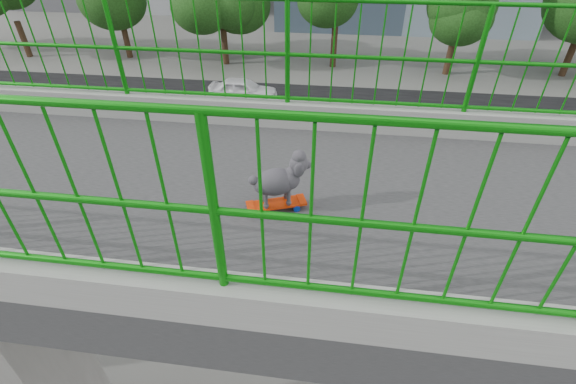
% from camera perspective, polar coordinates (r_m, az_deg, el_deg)
% --- Properties ---
extents(road, '(18.00, 90.00, 0.02)m').
position_cam_1_polar(road, '(18.88, -7.40, 6.37)').
color(road, black).
rests_on(road, ground).
extents(skateboard, '(0.32, 0.53, 0.07)m').
position_cam_1_polar(skateboard, '(3.36, -1.72, -1.83)').
color(skateboard, red).
rests_on(skateboard, footbridge).
extents(poodle, '(0.33, 0.51, 0.45)m').
position_cam_1_polar(poodle, '(3.22, -1.30, 1.88)').
color(poodle, '#333036').
rests_on(poodle, skateboard).
extents(car_0, '(1.60, 3.97, 1.35)m').
position_cam_1_polar(car_0, '(12.51, -6.18, -7.07)').
color(car_0, white).
rests_on(car_0, ground).
extents(car_1, '(1.65, 4.74, 1.56)m').
position_cam_1_polar(car_1, '(15.28, -9.79, 1.93)').
color(car_1, gray).
rests_on(car_1, ground).
extents(car_2, '(2.57, 5.58, 1.55)m').
position_cam_1_polar(car_2, '(18.61, -13.95, 7.80)').
color(car_2, '#C10D07').
rests_on(car_2, ground).
extents(car_4, '(1.62, 4.04, 1.38)m').
position_cam_1_polar(car_4, '(23.94, -6.61, 14.65)').
color(car_4, white).
rests_on(car_4, ground).
extents(car_5, '(1.44, 4.14, 1.36)m').
position_cam_1_polar(car_5, '(12.29, 0.55, -7.71)').
color(car_5, '#C10D07').
rests_on(car_5, ground).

